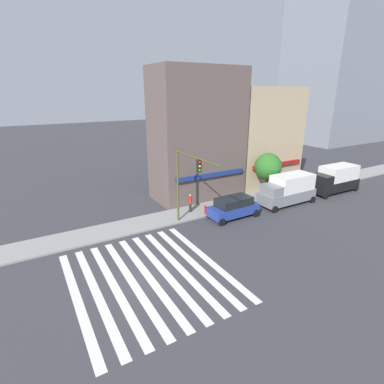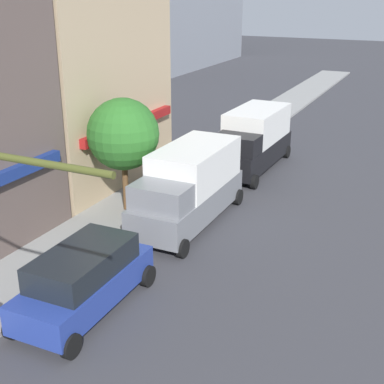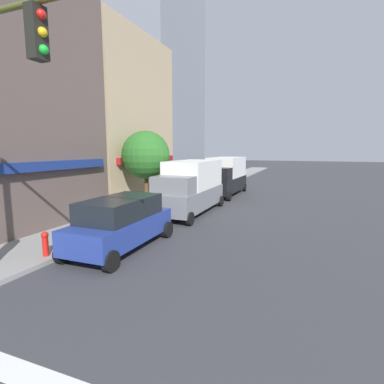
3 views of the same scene
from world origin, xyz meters
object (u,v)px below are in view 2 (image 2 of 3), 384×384
object	(u,v)px
box_truck_grey	(189,185)
street_tree	(123,134)
suv_blue	(84,279)
box_truck_black	(253,139)

from	to	relation	value
box_truck_grey	street_tree	size ratio (longest dim) A/B	1.33
suv_blue	box_truck_black	distance (m)	14.41
suv_blue	street_tree	xyz separation A→B (m)	(6.67, 2.80, 2.33)
box_truck_black	street_tree	size ratio (longest dim) A/B	1.34
box_truck_grey	street_tree	distance (m)	3.32
box_truck_black	box_truck_grey	bearing A→B (deg)	-178.79
street_tree	box_truck_black	bearing A→B (deg)	-19.90
box_truck_black	street_tree	bearing A→B (deg)	161.31
suv_blue	street_tree	distance (m)	7.60
suv_blue	box_truck_black	bearing A→B (deg)	-0.74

